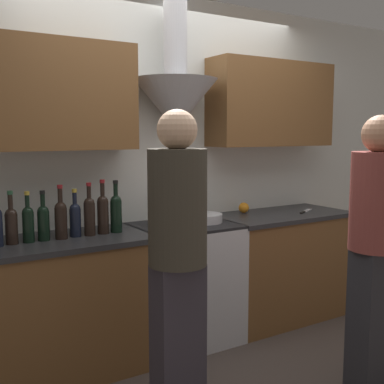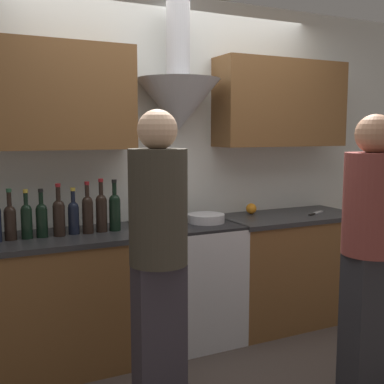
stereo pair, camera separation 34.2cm
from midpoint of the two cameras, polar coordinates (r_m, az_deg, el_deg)
The scene contains 19 objects.
ground_plane at distance 3.55m, azimuth 4.69°, elevation -19.10°, with size 12.00×12.00×0.00m, color #423833.
wall_back at distance 3.72m, azimuth 0.20°, elevation 5.64°, with size 8.40×0.62×2.60m.
counter_left at distance 3.34m, azimuth -12.49°, elevation -12.62°, with size 1.14×0.62×0.89m.
counter_right at distance 4.16m, azimuth 13.65°, elevation -8.70°, with size 1.17×0.62×0.89m.
stove_range at distance 3.65m, azimuth 2.01°, elevation -10.68°, with size 0.73×0.60×0.89m.
wine_bottle_2 at distance 3.15m, azimuth -17.91°, elevation -3.23°, with size 0.07×0.07×0.33m.
wine_bottle_3 at distance 3.16m, azimuth -16.15°, elevation -3.12°, with size 0.07×0.07×0.32m.
wine_bottle_4 at distance 3.18m, azimuth -14.50°, elevation -3.03°, with size 0.07×0.07×0.31m.
wine_bottle_5 at distance 3.19m, azimuth -12.59°, elevation -2.75°, with size 0.08×0.08×0.34m.
wine_bottle_6 at distance 3.24m, azimuth -10.96°, elevation -2.79°, with size 0.07×0.07×0.31m.
wine_bottle_7 at distance 3.24m, azimuth -9.35°, elevation -2.42°, with size 0.07×0.07×0.35m.
wine_bottle_8 at distance 3.28m, azimuth -7.78°, elevation -2.21°, with size 0.08×0.08×0.36m.
wine_bottle_9 at distance 3.31m, azimuth -6.25°, elevation -2.16°, with size 0.08×0.08×0.35m.
stock_pot at distance 3.43m, azimuth -0.10°, elevation -3.12°, with size 0.22×0.22×0.13m.
mixing_bowl at distance 3.61m, azimuth 4.39°, elevation -3.14°, with size 0.28×0.28×0.06m.
orange_fruit at distance 4.04m, azimuth 9.46°, elevation -1.97°, with size 0.09×0.09×0.09m.
chefs_knife at distance 4.17m, azimuth 16.76°, elevation -2.43°, with size 0.24×0.14×0.01m.
person_foreground_left at distance 2.49m, azimuth -0.05°, elevation -7.44°, with size 0.30×0.30×1.68m.
person_foreground_right at distance 2.94m, azimuth 23.55°, elevation -6.00°, with size 0.31×0.31×1.66m.
Camera 2 is at (-1.49, -2.81, 1.56)m, focal length 45.00 mm.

